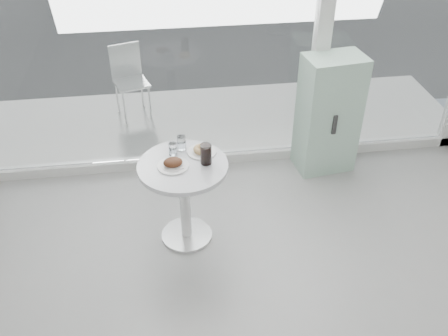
{
  "coord_description": "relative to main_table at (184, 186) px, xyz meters",
  "views": [
    {
      "loc": [
        -0.61,
        -1.3,
        3.04
      ],
      "look_at": [
        -0.2,
        1.7,
        0.85
      ],
      "focal_mm": 40.0,
      "sensor_mm": 36.0,
      "label": 1
    }
  ],
  "objects": [
    {
      "name": "patio_deck",
      "position": [
        0.5,
        1.9,
        -0.53
      ],
      "size": [
        5.6,
        1.6,
        0.05
      ],
      "primitive_type": "cube",
      "color": "silver",
      "rests_on": "ground"
    },
    {
      "name": "main_table",
      "position": [
        0.0,
        0.0,
        0.0
      ],
      "size": [
        0.72,
        0.72,
        0.77
      ],
      "color": "silver",
      "rests_on": "ground"
    },
    {
      "name": "plate_fritter",
      "position": [
        -0.07,
        -0.01,
        0.25
      ],
      "size": [
        0.25,
        0.25,
        0.07
      ],
      "color": "white",
      "rests_on": "main_table"
    },
    {
      "name": "cola_glass",
      "position": [
        0.18,
        -0.01,
        0.3
      ],
      "size": [
        0.09,
        0.09,
        0.17
      ],
      "color": "white",
      "rests_on": "main_table"
    },
    {
      "name": "water_tumbler_a",
      "position": [
        -0.07,
        0.15,
        0.27
      ],
      "size": [
        0.07,
        0.07,
        0.11
      ],
      "color": "white",
      "rests_on": "main_table"
    },
    {
      "name": "room_shell",
      "position": [
        0.5,
        -2.46,
        1.36
      ],
      "size": [
        6.0,
        6.0,
        6.0
      ],
      "color": "white",
      "rests_on": "ground"
    },
    {
      "name": "plate_donut",
      "position": [
        0.17,
        0.15,
        0.24
      ],
      "size": [
        0.24,
        0.24,
        0.06
      ],
      "color": "white",
      "rests_on": "main_table"
    },
    {
      "name": "water_tumbler_b",
      "position": [
        0.01,
        0.22,
        0.27
      ],
      "size": [
        0.07,
        0.07,
        0.12
      ],
      "color": "white",
      "rests_on": "main_table"
    },
    {
      "name": "mint_cabinet",
      "position": [
        1.48,
        0.88,
        0.05
      ],
      "size": [
        0.6,
        0.44,
        1.21
      ],
      "rotation": [
        0.0,
        0.0,
        0.13
      ],
      "color": "#A4D1B7",
      "rests_on": "ground"
    },
    {
      "name": "patio_chair",
      "position": [
        -0.48,
        2.19,
        -0.03
      ],
      "size": [
        0.45,
        0.45,
        0.83
      ],
      "rotation": [
        0.0,
        0.0,
        0.3
      ],
      "color": "silver",
      "rests_on": "patio_deck"
    }
  ]
}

